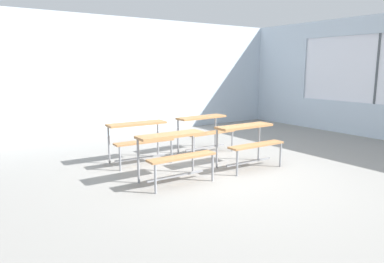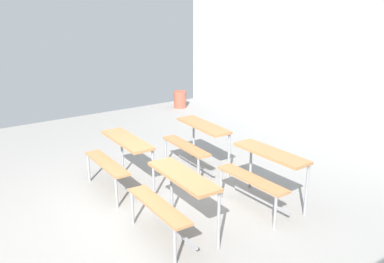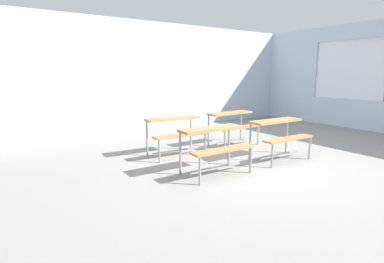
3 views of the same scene
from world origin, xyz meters
name	(u,v)px [view 1 (image 1 of 3)]	position (x,y,z in m)	size (l,w,h in m)	color
ground	(234,179)	(0.00, 0.00, -0.03)	(10.00, 9.00, 0.05)	gray
wall_back	(120,77)	(0.00, 4.50, 1.50)	(10.00, 0.12, 3.00)	silver
desk_bench_r0c0	(175,146)	(-0.91, 0.35, 0.56)	(1.11, 0.60, 0.74)	#A87547
desk_bench_r0c1	(248,136)	(0.59, 0.32, 0.56)	(1.11, 0.62, 0.74)	#A87547
desk_bench_r1c0	(139,133)	(-0.86, 1.65, 0.56)	(1.12, 0.64, 0.74)	#A87547
desk_bench_r1c1	(205,125)	(0.63, 1.66, 0.56)	(1.12, 0.62, 0.74)	#A87547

